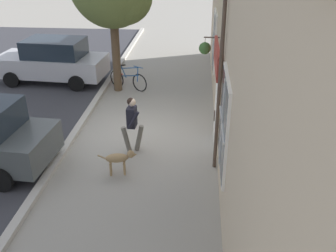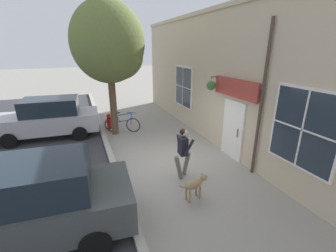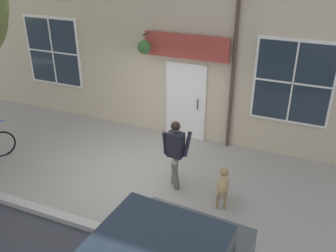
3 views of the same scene
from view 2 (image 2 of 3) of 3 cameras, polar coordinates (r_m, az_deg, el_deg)
The scene contains 9 objects.
ground_plane at distance 8.08m, azimuth 1.16°, elevation -8.99°, with size 90.00×90.00×0.00m, color gray.
storefront_facade at distance 8.41m, azimuth 16.42°, elevation 10.33°, with size 0.95×18.00×5.27m.
pedestrian_walking at distance 6.81m, azimuth 3.81°, elevation -5.83°, with size 0.62×0.57×1.60m.
dog_on_leash at distance 6.13m, azimuth 6.95°, elevation -14.37°, with size 0.96×0.35×0.67m.
street_tree_by_curb at distance 10.16m, azimuth -14.35°, elevation 19.12°, with size 3.04×2.73×5.71m.
leaning_bicycle at distance 10.94m, azimuth -11.52°, elevation 0.48°, with size 1.58×0.81×1.00m.
parked_car_nearest_curb at distance 11.29m, azimuth -28.04°, elevation 1.82°, with size 4.41×2.17×1.75m.
parked_car_mid_block at distance 5.52m, azimuth -32.46°, elevation -16.39°, with size 4.41×2.17×1.75m.
fire_hydrant at distance 11.53m, azimuth -14.76°, elevation 1.29°, with size 0.34×0.20×0.77m.
Camera 2 is at (2.77, 6.56, 3.82)m, focal length 24.00 mm.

